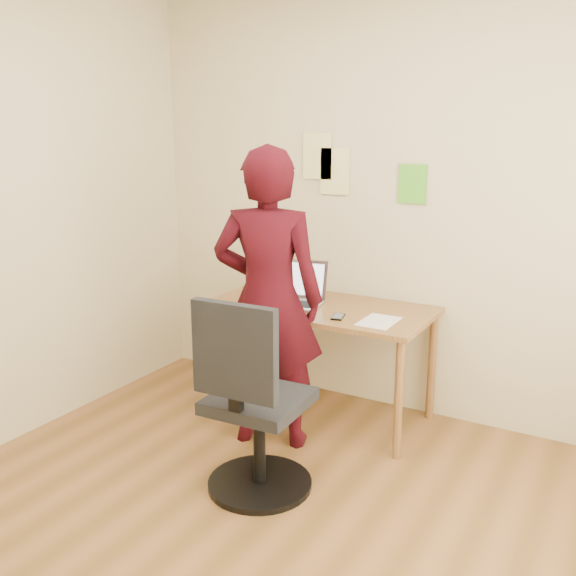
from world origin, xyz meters
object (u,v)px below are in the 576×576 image
Objects in this scene: desk at (320,319)px; office_chair at (252,412)px; phone at (338,317)px; person at (268,300)px; laptop at (295,295)px.

office_chair reaches higher than desk.
desk is 1.04m from office_chair.
phone is 0.08× the size of person.
office_chair is 0.73m from person.
phone reaches higher than desk.
laptop is 0.23× the size of person.
person is (-0.31, -0.28, 0.13)m from phone.
phone is (0.38, -0.15, -0.05)m from laptop.
office_chair is (-0.08, -0.82, -0.29)m from phone.
desk is 0.53m from person.
laptop reaches higher than phone.
laptop is 0.39× the size of office_chair.
person is at bearing -101.95° from desk.
laptop is 2.94× the size of phone.
desk is 1.33× the size of office_chair.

